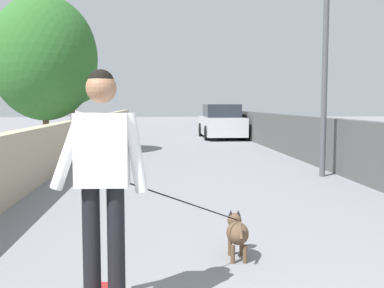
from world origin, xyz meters
The scene contains 9 objects.
ground_plane centered at (14.00, 0.00, 0.00)m, with size 80.00×80.00×0.00m, color gray.
wall_left centered at (12.00, 3.24, 0.55)m, with size 48.00×0.30×1.10m, color tan.
fence_right centered at (12.00, -3.24, 0.61)m, with size 48.00×0.30×1.22m, color #4C4C4C.
tree_left_near centered at (13.00, 4.23, 2.93)m, with size 3.18×3.18×4.81m.
tree_left_mid centered at (19.00, 4.49, 2.52)m, with size 2.33×2.33×3.52m.
lamp_post centered at (8.30, -2.69, 3.03)m, with size 0.36×0.36×4.44m.
person_skateboarder centered at (2.13, 1.27, 1.10)m, with size 0.24×0.71×1.72m.
dog centered at (3.27, 0.08, 0.27)m, with size 1.42×1.32×1.06m.
car_near centered at (19.40, -2.09, 0.71)m, with size 4.06×1.80×1.54m.
Camera 1 is at (-1.17, 0.88, 1.56)m, focal length 42.59 mm.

